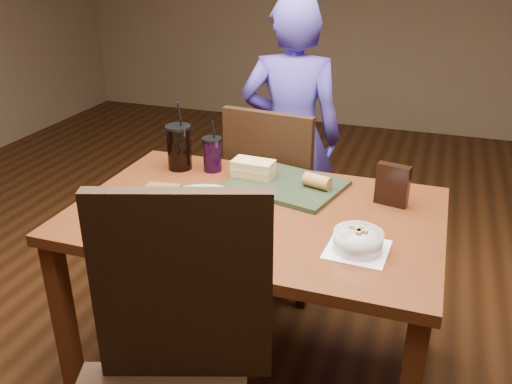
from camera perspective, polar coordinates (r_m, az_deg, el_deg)
ground at (r=2.37m, az=-0.00°, el=-18.35°), size 6.00×6.00×0.00m
dining_table at (r=1.98m, az=-0.00°, el=-4.23°), size 1.30×0.85×0.75m
chair_near at (r=1.49m, az=-9.33°, el=-18.73°), size 0.59×0.60×1.08m
chair_far at (r=2.56m, az=1.85°, el=-0.24°), size 0.46×0.46×0.97m
diner at (r=2.80m, az=3.73°, el=5.68°), size 0.57×0.42×1.42m
tray_near at (r=1.86m, az=-6.23°, el=-2.85°), size 0.45×0.35×0.02m
tray_far at (r=2.12m, az=3.17°, el=0.80°), size 0.48×0.41×0.02m
salad_bowl at (r=1.81m, az=-5.80°, el=-1.82°), size 0.27×0.27×0.09m
soup_bowl at (r=1.70m, az=10.69°, el=-5.02°), size 0.20×0.20×0.08m
sandwich_near at (r=1.97m, az=-9.86°, el=-0.26°), size 0.13×0.10×0.06m
sandwich_far at (r=2.16m, az=-0.29°, el=2.52°), size 0.17×0.10×0.07m
baguette_near at (r=1.70m, az=-3.58°, el=-4.16°), size 0.13×0.12×0.06m
baguette_far at (r=2.07m, az=6.45°, el=1.13°), size 0.12×0.08×0.05m
cup_cola at (r=2.29m, az=-8.10°, el=4.72°), size 0.11×0.11×0.29m
cup_berry at (r=2.26m, az=-4.62°, el=4.00°), size 0.08×0.08×0.22m
chip_bag at (r=2.01m, az=14.17°, el=0.72°), size 0.12×0.06×0.15m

